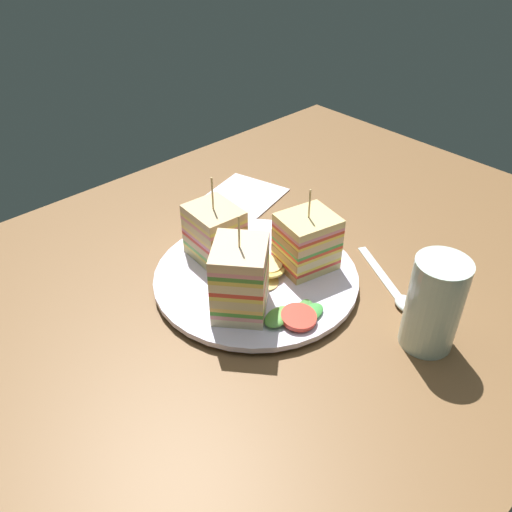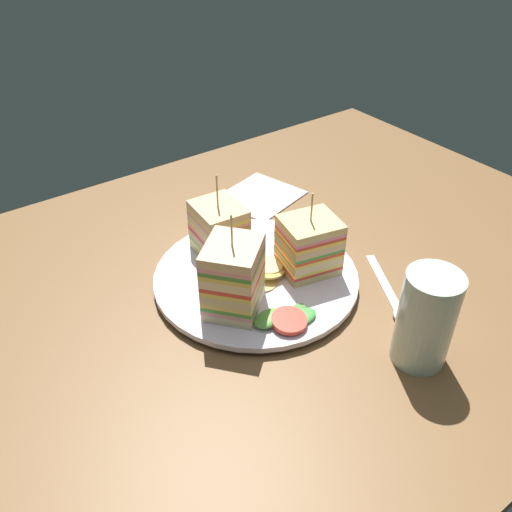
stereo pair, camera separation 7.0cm
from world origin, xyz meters
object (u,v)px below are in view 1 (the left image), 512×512
Objects in this scene: sandwich_wedge_0 at (240,279)px; sandwich_wedge_1 at (307,242)px; chip_pile at (267,270)px; sandwich_wedge_2 at (215,233)px; napkin at (243,196)px; spoon at (397,294)px; plate at (256,277)px; drinking_glass at (433,309)px.

sandwich_wedge_1 is at bearing -37.56° from sandwich_wedge_0.
sandwich_wedge_0 is 1.97× the size of chip_pile.
sandwich_wedge_1 is 12.56cm from sandwich_wedge_2.
sandwich_wedge_0 is 30.26cm from napkin.
sandwich_wedge_0 is 11.72cm from sandwich_wedge_2.
chip_pile is 0.48× the size of spoon.
napkin is (13.15, 19.38, -2.01)cm from chip_pile.
spoon is (12.84, -21.71, -4.81)cm from sandwich_wedge_2.
chip_pile reaches higher than napkin.
chip_pile is at bearing -113.89° from spoon.
spoon is 33.05cm from napkin.
plate is 8.31cm from sandwich_wedge_1.
napkin is 40.87cm from drinking_glass.
sandwich_wedge_0 is at bearing -94.31° from spoon.
sandwich_wedge_0 is 8.29cm from chip_pile.
sandwich_wedge_0 is at bearing 15.26° from sandwich_wedge_1.
sandwich_wedge_1 is 1.71× the size of chip_pile.
drinking_glass is at bearing -73.18° from chip_pile.
drinking_glass is (6.23, -20.61, 2.84)cm from chip_pile.
drinking_glass is at bearing -71.90° from plate.
spoon is 1.21× the size of drinking_glass.
sandwich_wedge_2 is 1.79× the size of chip_pile.
sandwich_wedge_1 is at bearing -109.86° from napkin.
sandwich_wedge_0 is 1.15× the size of drinking_glass.
chip_pile is at bearing 18.99° from sandwich_wedge_2.
sandwich_wedge_2 is 29.92cm from drinking_glass.
drinking_glass is at bearing 104.72° from sandwich_wedge_1.
chip_pile is (-5.46, 1.89, -2.98)cm from sandwich_wedge_1.
napkin is at bearing 80.19° from drinking_glass.
plate is at bearing -113.99° from spoon.
drinking_glass is at bearing -4.87° from spoon.
sandwich_wedge_2 is 25.68cm from spoon.
sandwich_wedge_2 is at bearing 104.50° from chip_pile.
plate is at bearing -8.89° from sandwich_wedge_0.
sandwich_wedge_0 reaches higher than sandwich_wedge_1.
napkin is (14.04, 18.20, -0.61)cm from plate.
sandwich_wedge_1 is at bearing -25.80° from plate.
plate is at bearing -13.42° from sandwich_wedge_1.
sandwich_wedge_0 is 0.94× the size of spoon.
chip_pile is at bearing -20.42° from sandwich_wedge_0.
drinking_glass is (13.14, -18.09, -0.98)cm from sandwich_wedge_0.
sandwich_wedge_1 is (6.36, -3.07, 4.38)cm from plate.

